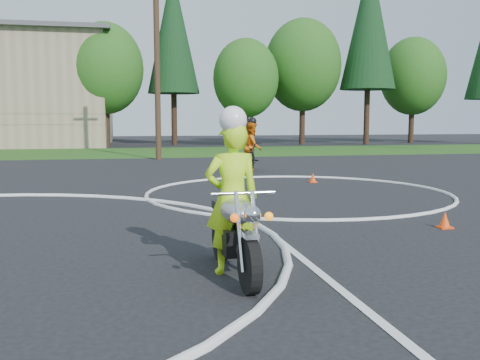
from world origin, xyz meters
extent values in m
cube|color=#1E4714|center=(0.00, 27.00, 0.01)|extent=(120.00, 10.00, 0.02)
torus|color=silver|center=(8.00, 8.00, 0.01)|extent=(8.10, 8.10, 0.10)
cylinder|color=black|center=(4.94, 0.13, 0.33)|extent=(0.16, 0.66, 0.66)
cylinder|color=black|center=(4.87, 1.66, 0.33)|extent=(0.16, 0.66, 0.66)
cube|color=black|center=(4.90, 0.95, 0.44)|extent=(0.33, 0.62, 0.33)
ellipsoid|color=#ADAEB2|center=(4.91, 0.73, 0.85)|extent=(0.43, 0.72, 0.31)
cube|color=black|center=(4.88, 1.28, 0.81)|extent=(0.32, 0.67, 0.11)
cylinder|color=silver|center=(4.84, 0.22, 0.71)|extent=(0.07, 0.40, 0.88)
cylinder|color=silver|center=(5.03, 0.22, 0.71)|extent=(0.07, 0.40, 0.88)
cube|color=white|center=(4.94, 0.11, 0.68)|extent=(0.16, 0.25, 0.05)
cylinder|color=white|center=(4.93, 0.41, 1.12)|extent=(0.77, 0.07, 0.04)
sphere|color=silver|center=(4.94, 0.02, 0.93)|extent=(0.20, 0.20, 0.20)
sphere|color=#DA510A|center=(4.75, 0.04, 0.90)|extent=(0.10, 0.10, 0.10)
sphere|color=orange|center=(5.14, 0.05, 0.90)|extent=(0.10, 0.10, 0.10)
cylinder|color=silver|center=(5.05, 1.40, 0.33)|extent=(0.13, 0.88, 0.09)
imported|color=#BDFB1A|center=(4.90, 1.00, 0.97)|extent=(0.73, 0.50, 1.94)
sphere|color=white|center=(4.90, 0.95, 1.97)|extent=(0.35, 0.35, 0.35)
imported|color=black|center=(8.24, 14.43, 0.56)|extent=(1.30, 2.27, 1.13)
imported|color=#D25D0B|center=(8.24, 14.43, 0.94)|extent=(0.93, 1.07, 1.88)
sphere|color=black|center=(8.24, 14.43, 1.90)|extent=(0.33, 0.33, 0.33)
cone|color=#FF460D|center=(9.23, 3.02, 0.15)|extent=(0.22, 0.22, 0.30)
cube|color=#FF460D|center=(9.23, 3.02, 0.01)|extent=(0.24, 0.24, 0.03)
cone|color=#FF460D|center=(9.25, 10.29, 0.15)|extent=(0.22, 0.22, 0.30)
cube|color=#FF460D|center=(9.25, 10.29, 0.01)|extent=(0.24, 0.24, 0.03)
cylinder|color=#382619|center=(2.00, 34.00, 1.62)|extent=(0.44, 0.44, 3.24)
ellipsoid|color=#1E5116|center=(2.00, 34.00, 5.58)|extent=(5.40, 5.40, 6.48)
cylinder|color=#382619|center=(7.00, 36.00, 1.98)|extent=(0.44, 0.44, 3.96)
cone|color=black|center=(7.00, 36.00, 8.63)|extent=(3.96, 3.96, 9.35)
cylinder|color=#382619|center=(12.00, 33.00, 1.44)|extent=(0.44, 0.44, 2.88)
ellipsoid|color=#1E5116|center=(12.00, 33.00, 4.96)|extent=(4.80, 4.80, 5.76)
cylinder|color=#382619|center=(17.00, 35.00, 1.80)|extent=(0.44, 0.44, 3.60)
ellipsoid|color=#1E5116|center=(17.00, 35.00, 6.20)|extent=(6.00, 6.00, 7.20)
cylinder|color=#382619|center=(22.00, 34.00, 2.16)|extent=(0.44, 0.44, 4.32)
cone|color=black|center=(22.00, 34.00, 9.42)|extent=(4.32, 4.32, 10.20)
cylinder|color=#382619|center=(27.00, 36.00, 1.62)|extent=(0.44, 0.44, 3.24)
ellipsoid|color=#1E5116|center=(27.00, 36.00, 5.58)|extent=(5.40, 5.40, 6.48)
cylinder|color=#382619|center=(-2.00, 35.00, 1.44)|extent=(0.44, 0.44, 2.88)
ellipsoid|color=#1E5116|center=(-2.00, 35.00, 4.96)|extent=(4.80, 4.80, 5.76)
cylinder|color=#473321|center=(5.00, 21.00, 5.00)|extent=(0.28, 0.28, 10.00)
camera|label=1|loc=(3.65, -5.62, 1.97)|focal=40.00mm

